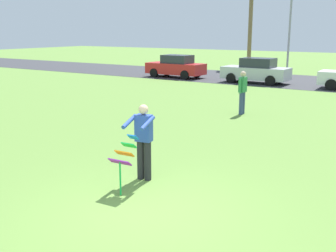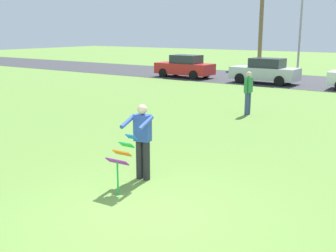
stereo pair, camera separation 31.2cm
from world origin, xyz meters
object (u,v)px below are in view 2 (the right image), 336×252
person_kite_flyer (142,139)px  parked_car_red (185,67)px  streetlight_pole (302,21)px  parked_car_silver (265,71)px  person_walker_near (248,92)px  kite_held (122,155)px

person_kite_flyer → parked_car_red: 20.70m
person_kite_flyer → streetlight_pole: (-4.36, 25.30, 3.05)m
parked_car_red → streetlight_pole: size_ratio=0.61×
parked_car_silver → person_walker_near: (3.15, -9.80, 0.16)m
kite_held → parked_car_silver: (-4.34, 18.84, -0.03)m
parked_car_red → streetlight_pole: bearing=51.2°
parked_car_red → streetlight_pole: (5.86, 7.29, 3.22)m
streetlight_pole → person_walker_near: bearing=-79.1°
kite_held → parked_car_red: (-10.34, 18.84, -0.03)m
kite_held → streetlight_pole: bearing=99.7°
streetlight_pole → person_walker_near: size_ratio=4.05×
parked_car_red → person_walker_near: bearing=-46.9°
streetlight_pole → person_walker_near: (3.30, -17.09, -3.06)m
parked_car_red → parked_car_silver: size_ratio=1.00×
parked_car_red → kite_held: bearing=-61.2°
streetlight_pole → parked_car_red: bearing=-128.8°
person_kite_flyer → kite_held: (0.13, -0.84, -0.14)m
kite_held → parked_car_red: 21.49m
person_kite_flyer → streetlight_pole: bearing=99.8°
parked_car_red → person_walker_near: size_ratio=2.45×
kite_held → parked_car_silver: bearing=103.0°
streetlight_pole → person_walker_near: 17.67m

